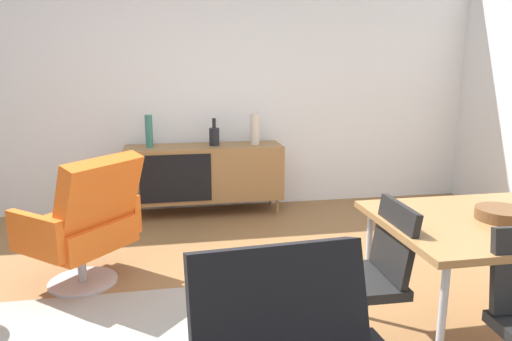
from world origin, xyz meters
name	(u,v)px	position (x,y,z in m)	size (l,w,h in m)	color
ground_plane	(214,334)	(0.00, 0.00, 0.00)	(8.32, 8.32, 0.00)	olive
wall_back	(188,78)	(0.00, 2.60, 1.40)	(6.80, 0.12, 2.80)	white
sideboard	(204,172)	(0.12, 2.30, 0.44)	(1.60, 0.45, 0.72)	olive
vase_cobalt	(255,129)	(0.66, 2.30, 0.88)	(0.10, 0.10, 0.32)	beige
vase_sculptural_dark	(149,131)	(-0.42, 2.30, 0.88)	(0.07, 0.07, 0.33)	#337266
vase_ceramic_small	(214,136)	(0.23, 2.30, 0.82)	(0.11, 0.11, 0.28)	black
wooden_bowl_on_table	(501,214)	(1.48, -0.40, 0.77)	(0.26, 0.26, 0.06)	brown
dining_chair_near_window	(370,277)	(0.77, -0.38, 0.47)	(0.43, 0.41, 0.86)	black
lounge_chair_red	(84,222)	(-0.81, 0.78, 0.47)	(0.91, 0.91, 0.95)	#D85919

